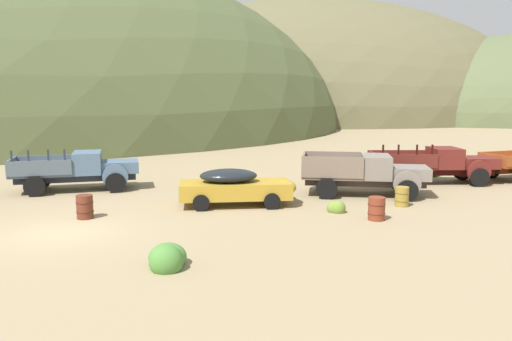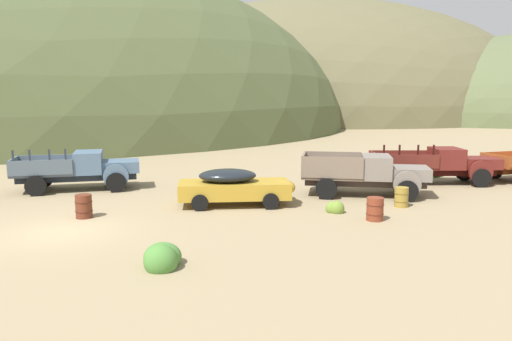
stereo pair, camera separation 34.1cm
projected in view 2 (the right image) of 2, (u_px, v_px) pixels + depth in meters
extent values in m
plane|color=#998460|center=(59.00, 232.00, 17.16)|extent=(300.00, 300.00, 0.00)
ellipsoid|color=brown|center=(317.00, 117.00, 99.50)|extent=(88.45, 69.44, 44.42)
cube|color=#262D39|center=(78.00, 177.00, 24.58)|extent=(5.67, 1.65, 0.36)
cube|color=slate|center=(121.00, 166.00, 25.01)|extent=(1.96, 1.94, 0.55)
cube|color=#B7B2A8|center=(138.00, 166.00, 25.21)|extent=(0.22, 1.20, 0.44)
cylinder|color=slate|center=(116.00, 176.00, 24.01)|extent=(1.21, 0.32, 1.20)
cylinder|color=slate|center=(117.00, 170.00, 26.00)|extent=(1.21, 0.32, 1.20)
cube|color=slate|center=(89.00, 162.00, 24.60)|extent=(1.53, 2.15, 1.05)
cube|color=black|center=(101.00, 157.00, 24.71)|extent=(0.26, 1.69, 0.59)
cube|color=#4D5B67|center=(44.00, 173.00, 24.17)|extent=(3.06, 2.42, 0.12)
cube|color=#4D5B67|center=(40.00, 168.00, 23.10)|extent=(2.82, 0.44, 0.70)
cube|color=#4D5B67|center=(47.00, 162.00, 25.11)|extent=(2.82, 0.44, 0.70)
cube|color=#4D5B67|center=(13.00, 166.00, 23.77)|extent=(0.35, 2.09, 0.70)
cube|color=#262D39|center=(13.00, 156.00, 22.74)|extent=(0.09, 0.09, 0.50)
cube|color=#262D39|center=(29.00, 155.00, 22.91)|extent=(0.09, 0.09, 0.50)
cube|color=#262D39|center=(49.00, 155.00, 23.11)|extent=(0.09, 0.09, 0.50)
cube|color=#262D39|center=(65.00, 154.00, 23.29)|extent=(0.09, 0.09, 0.50)
cylinder|color=black|center=(116.00, 182.00, 24.01)|extent=(0.99, 0.39, 0.96)
cylinder|color=black|center=(117.00, 175.00, 26.09)|extent=(0.99, 0.39, 0.96)
cylinder|color=black|center=(36.00, 186.00, 23.13)|extent=(0.99, 0.39, 0.96)
cylinder|color=black|center=(43.00, 178.00, 25.22)|extent=(0.99, 0.39, 0.96)
cube|color=#B28928|center=(234.00, 189.00, 21.19)|extent=(4.73, 2.00, 0.68)
ellipsoid|color=black|center=(228.00, 176.00, 21.08)|extent=(2.48, 1.71, 0.57)
ellipsoid|color=#B28928|center=(283.00, 187.00, 21.38)|extent=(1.07, 1.51, 0.61)
cylinder|color=black|center=(271.00, 201.00, 20.47)|extent=(0.69, 0.22, 0.68)
cylinder|color=black|center=(266.00, 192.00, 22.29)|extent=(0.69, 0.22, 0.68)
cylinder|color=black|center=(200.00, 203.00, 20.20)|extent=(0.69, 0.22, 0.68)
cylinder|color=black|center=(200.00, 194.00, 22.02)|extent=(0.69, 0.22, 0.68)
cube|color=#3D322D|center=(364.00, 182.00, 23.20)|extent=(5.52, 2.48, 0.36)
cube|color=slate|center=(409.00, 173.00, 22.83)|extent=(2.15, 2.18, 0.55)
cube|color=#B7B2A8|center=(428.00, 174.00, 22.71)|extent=(0.42, 1.19, 0.44)
cylinder|color=slate|center=(407.00, 185.00, 21.89)|extent=(1.20, 0.51, 1.20)
cylinder|color=slate|center=(401.00, 177.00, 23.94)|extent=(1.20, 0.51, 1.20)
cube|color=slate|center=(376.00, 167.00, 23.02)|extent=(1.78, 2.31, 1.05)
cube|color=black|center=(389.00, 163.00, 22.90)|extent=(0.53, 1.67, 0.59)
cube|color=#746354|center=(332.00, 176.00, 23.40)|extent=(3.24, 2.81, 0.12)
cube|color=#746354|center=(332.00, 168.00, 22.28)|extent=(2.68, 0.87, 0.95)
cube|color=#746354|center=(332.00, 161.00, 24.35)|extent=(2.68, 0.87, 0.95)
cube|color=#746354|center=(304.00, 164.00, 23.52)|extent=(0.69, 2.07, 0.95)
cylinder|color=black|center=(407.00, 191.00, 21.88)|extent=(1.00, 0.54, 0.96)
cylinder|color=black|center=(401.00, 182.00, 24.04)|extent=(1.00, 0.54, 0.96)
cylinder|color=black|center=(326.00, 189.00, 22.42)|extent=(1.00, 0.54, 0.96)
cylinder|color=black|center=(327.00, 180.00, 24.58)|extent=(1.00, 0.54, 0.96)
cube|color=black|center=(434.00, 171.00, 26.22)|extent=(6.25, 1.65, 0.36)
cube|color=maroon|center=(478.00, 163.00, 26.16)|extent=(2.14, 1.83, 0.55)
cube|color=#B7B2A8|center=(495.00, 163.00, 26.17)|extent=(0.21, 1.10, 0.44)
cylinder|color=maroon|center=(481.00, 172.00, 25.27)|extent=(1.21, 0.33, 1.20)
cylinder|color=maroon|center=(465.00, 167.00, 27.16)|extent=(1.21, 0.33, 1.20)
cube|color=maroon|center=(446.00, 158.00, 26.11)|extent=(1.65, 2.01, 1.05)
cube|color=black|center=(459.00, 154.00, 26.08)|extent=(0.24, 1.56, 0.59)
cube|color=maroon|center=(402.00, 167.00, 26.18)|extent=(3.34, 2.29, 0.12)
cube|color=maroon|center=(408.00, 162.00, 25.16)|extent=(3.11, 0.48, 0.70)
cube|color=maroon|center=(397.00, 157.00, 27.06)|extent=(3.11, 0.48, 0.70)
cube|color=maroon|center=(374.00, 159.00, 26.11)|extent=(0.33, 1.92, 0.70)
cube|color=black|center=(384.00, 150.00, 25.06)|extent=(0.09, 0.09, 0.50)
cube|color=black|center=(400.00, 150.00, 25.07)|extent=(0.09, 0.09, 0.50)
cube|color=black|center=(418.00, 150.00, 25.07)|extent=(0.09, 0.09, 0.50)
cube|color=black|center=(434.00, 150.00, 25.07)|extent=(0.09, 0.09, 0.50)
cylinder|color=black|center=(481.00, 178.00, 25.27)|extent=(0.99, 0.40, 0.96)
cylinder|color=black|center=(464.00, 172.00, 27.25)|extent=(0.99, 0.40, 0.96)
cylinder|color=black|center=(403.00, 178.00, 25.25)|extent=(0.99, 0.40, 0.96)
cylinder|color=black|center=(392.00, 172.00, 27.23)|extent=(0.99, 0.40, 0.96)
cube|color=#97471E|center=(500.00, 156.00, 27.82)|extent=(2.66, 0.60, 0.55)
cube|color=#97471E|center=(495.00, 160.00, 26.47)|extent=(0.48, 2.02, 0.55)
cylinder|color=black|center=(495.00, 170.00, 27.91)|extent=(1.00, 0.45, 0.96)
cylinder|color=brown|center=(375.00, 209.00, 18.68)|extent=(0.63, 0.63, 0.88)
torus|color=#552315|center=(375.00, 204.00, 18.66)|extent=(0.67, 0.67, 0.03)
torus|color=#552315|center=(375.00, 214.00, 18.71)|extent=(0.67, 0.67, 0.03)
cylinder|color=#5B2819|center=(84.00, 206.00, 19.08)|extent=(0.62, 0.62, 0.90)
torus|color=#401C11|center=(84.00, 202.00, 19.05)|extent=(0.66, 0.66, 0.03)
torus|color=#401C11|center=(84.00, 211.00, 19.11)|extent=(0.66, 0.66, 0.03)
cylinder|color=olive|center=(401.00, 197.00, 20.93)|extent=(0.57, 0.57, 0.83)
torus|color=brown|center=(402.00, 193.00, 20.90)|extent=(0.61, 0.61, 0.03)
torus|color=brown|center=(401.00, 201.00, 20.96)|extent=(0.61, 0.61, 0.03)
ellipsoid|color=#4C8438|center=(163.00, 257.00, 13.90)|extent=(1.06, 0.95, 0.81)
ellipsoid|color=#4C8438|center=(164.00, 260.00, 13.64)|extent=(0.77, 0.69, 0.80)
ellipsoid|color=#4C8438|center=(161.00, 261.00, 13.47)|extent=(0.93, 0.83, 0.92)
ellipsoid|color=olive|center=(337.00, 209.00, 19.89)|extent=(0.59, 0.53, 0.63)
ellipsoid|color=olive|center=(332.00, 208.00, 20.01)|extent=(0.56, 0.50, 0.57)
ellipsoid|color=olive|center=(333.00, 208.00, 20.07)|extent=(0.49, 0.44, 0.53)
ellipsoid|color=#4C8438|center=(430.00, 171.00, 28.62)|extent=(1.31, 1.18, 1.13)
ellipsoid|color=#4C8438|center=(427.00, 172.00, 28.58)|extent=(0.98, 0.88, 0.99)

